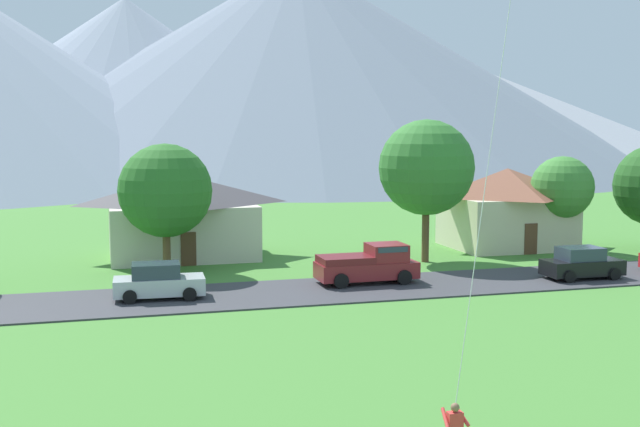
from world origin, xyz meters
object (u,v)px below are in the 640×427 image
object	(u,v)px
house_left_center	(182,214)
tree_far_right	(165,191)
tree_near_left	(562,188)
parked_car_black_mid_west	(582,264)
pickup_truck_maroon_east_side	(369,264)
parked_car_silver_west_end	(158,282)
tree_right_of_center	(426,168)
house_leftmost	(507,207)

from	to	relation	value
house_left_center	tree_far_right	bearing A→B (deg)	-104.95
tree_far_right	tree_near_left	bearing A→B (deg)	2.17
parked_car_black_mid_west	tree_far_right	bearing A→B (deg)	159.51
parked_car_black_mid_west	pickup_truck_maroon_east_side	xyz separation A→B (m)	(-11.32, 1.93, 0.19)
house_left_center	tree_near_left	distance (m)	24.56
tree_near_left	parked_car_silver_west_end	xyz separation A→B (m)	(-26.50, -7.86, -3.31)
house_left_center	tree_right_of_center	xyz separation A→B (m)	(13.95, -5.72, 3.02)
tree_right_of_center	parked_car_black_mid_west	size ratio (longest dim) A/B	2.04
tree_right_of_center	parked_car_silver_west_end	xyz separation A→B (m)	(-16.31, -6.45, -4.84)
parked_car_silver_west_end	parked_car_black_mid_west	xyz separation A→B (m)	(22.11, -1.02, 0.00)
house_left_center	parked_car_black_mid_west	bearing A→B (deg)	-33.73
tree_near_left	pickup_truck_maroon_east_side	size ratio (longest dim) A/B	1.20
tree_far_right	parked_car_black_mid_west	world-z (taller)	tree_far_right
tree_near_left	tree_far_right	xyz separation A→B (m)	(-25.55, -0.97, 0.44)
parked_car_silver_west_end	parked_car_black_mid_west	bearing A→B (deg)	-2.64
tree_near_left	parked_car_black_mid_west	xyz separation A→B (m)	(-4.38, -8.88, -3.31)
parked_car_black_mid_west	pickup_truck_maroon_east_side	world-z (taller)	pickup_truck_maroon_east_side
tree_near_left	house_left_center	bearing A→B (deg)	169.86
house_left_center	pickup_truck_maroon_east_side	world-z (taller)	house_left_center
house_leftmost	tree_near_left	world-z (taller)	tree_near_left
house_left_center	tree_far_right	size ratio (longest dim) A/B	1.32
tree_right_of_center	tree_far_right	distance (m)	15.41
tree_right_of_center	parked_car_black_mid_west	world-z (taller)	tree_right_of_center
house_leftmost	house_left_center	xyz separation A→B (m)	(-21.55, 1.80, -0.09)
parked_car_silver_west_end	pickup_truck_maroon_east_side	world-z (taller)	pickup_truck_maroon_east_side
house_leftmost	parked_car_black_mid_west	world-z (taller)	house_leftmost
parked_car_silver_west_end	pickup_truck_maroon_east_side	distance (m)	10.84
tree_near_left	pickup_truck_maroon_east_side	world-z (taller)	tree_near_left
house_leftmost	parked_car_black_mid_west	distance (m)	11.68
house_left_center	tree_right_of_center	size ratio (longest dim) A/B	1.11
house_left_center	parked_car_silver_west_end	world-z (taller)	house_left_center
house_leftmost	tree_far_right	size ratio (longest dim) A/B	1.13
house_leftmost	tree_far_right	distance (m)	23.29
house_left_center	tree_far_right	xyz separation A→B (m)	(-1.41, -5.28, 1.93)
house_leftmost	tree_right_of_center	world-z (taller)	tree_right_of_center
tree_far_right	house_left_center	bearing A→B (deg)	75.05
house_left_center	tree_far_right	world-z (taller)	tree_far_right
tree_far_right	parked_car_silver_west_end	bearing A→B (deg)	-97.84
tree_right_of_center	pickup_truck_maroon_east_side	distance (m)	9.09
tree_near_left	house_leftmost	bearing A→B (deg)	135.88
house_leftmost	pickup_truck_maroon_east_side	xyz separation A→B (m)	(-13.11, -9.46, -1.71)
tree_near_left	tree_far_right	bearing A→B (deg)	-177.83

